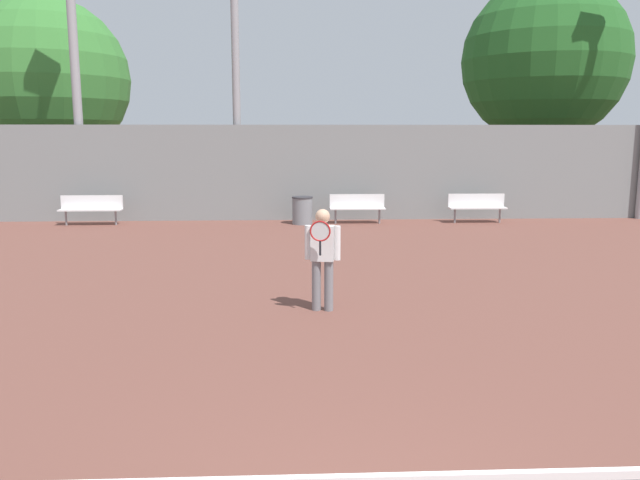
% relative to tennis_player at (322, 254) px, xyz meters
% --- Properties ---
extents(tennis_player, '(0.55, 0.44, 1.59)m').
position_rel_tennis_player_xyz_m(tennis_player, '(0.00, 0.00, 0.00)').
color(tennis_player, slate).
rests_on(tennis_player, ground_plane).
extents(bench_courtside_near, '(1.68, 0.40, 0.88)m').
position_rel_tennis_player_xyz_m(bench_courtside_near, '(1.52, 9.52, -0.35)').
color(bench_courtside_near, white).
rests_on(bench_courtside_near, ground_plane).
extents(bench_courtside_far, '(1.84, 0.40, 0.88)m').
position_rel_tennis_player_xyz_m(bench_courtside_far, '(-6.50, 9.52, -0.34)').
color(bench_courtside_far, white).
rests_on(bench_courtside_far, ground_plane).
extents(bench_adjacent_court, '(1.75, 0.40, 0.88)m').
position_rel_tennis_player_xyz_m(bench_adjacent_court, '(5.23, 9.52, -0.35)').
color(bench_adjacent_court, white).
rests_on(bench_adjacent_court, ground_plane).
extents(light_pole_far_right, '(0.90, 0.60, 9.00)m').
position_rel_tennis_player_xyz_m(light_pole_far_right, '(-7.07, 10.59, 4.30)').
color(light_pole_far_right, '#939399').
rests_on(light_pole_far_right, ground_plane).
extents(light_pole_center_back, '(0.90, 0.60, 8.56)m').
position_rel_tennis_player_xyz_m(light_pole_center_back, '(-2.19, 10.65, 4.23)').
color(light_pole_center_back, '#939399').
rests_on(light_pole_center_back, ground_plane).
extents(trash_bin, '(0.63, 0.63, 0.84)m').
position_rel_tennis_player_xyz_m(trash_bin, '(-0.16, 9.41, -0.48)').
color(trash_bin, gray).
rests_on(trash_bin, ground_plane).
extents(back_fence, '(24.74, 0.06, 2.99)m').
position_rel_tennis_player_xyz_m(back_fence, '(0.03, 10.35, 0.59)').
color(back_fence, gray).
rests_on(back_fence, ground_plane).
extents(tree_green_tall, '(6.18, 6.18, 8.52)m').
position_rel_tennis_player_xyz_m(tree_green_tall, '(9.12, 14.63, 4.53)').
color(tree_green_tall, brown).
rests_on(tree_green_tall, ground_plane).
extents(tree_green_broad, '(6.10, 6.10, 7.79)m').
position_rel_tennis_player_xyz_m(tree_green_broad, '(-9.74, 15.44, 3.83)').
color(tree_green_broad, brown).
rests_on(tree_green_broad, ground_plane).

